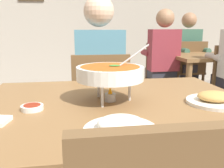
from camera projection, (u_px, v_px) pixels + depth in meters
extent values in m
cube|color=#BCB2A3|center=(83.00, 5.00, 4.55)|extent=(10.00, 0.10, 3.00)
cube|color=brown|center=(117.00, 106.00, 1.11)|extent=(1.24, 0.98, 0.04)
cylinder|color=brown|center=(16.00, 147.00, 1.53)|extent=(0.07, 0.07, 0.72)
cylinder|color=brown|center=(186.00, 135.00, 1.69)|extent=(0.07, 0.07, 0.72)
cube|color=brown|center=(99.00, 109.00, 2.02)|extent=(0.44, 0.44, 0.03)
cube|color=brown|center=(101.00, 86.00, 1.77)|extent=(0.42, 0.04, 0.45)
cylinder|color=brown|center=(117.00, 124.00, 2.28)|extent=(0.04, 0.04, 0.42)
cylinder|color=brown|center=(76.00, 127.00, 2.22)|extent=(0.04, 0.04, 0.42)
cylinder|color=brown|center=(126.00, 142.00, 1.91)|extent=(0.04, 0.04, 0.42)
cylinder|color=brown|center=(77.00, 146.00, 1.86)|extent=(0.04, 0.04, 0.42)
cylinder|color=#2D2D38|center=(110.00, 131.00, 2.10)|extent=(0.10, 0.10, 0.45)
cylinder|color=#2D2D38|center=(87.00, 132.00, 2.07)|extent=(0.10, 0.10, 0.45)
cube|color=#2D2D38|center=(99.00, 101.00, 1.98)|extent=(0.32, 0.32, 0.12)
cube|color=teal|center=(99.00, 64.00, 1.84)|extent=(0.36, 0.20, 0.50)
sphere|color=beige|center=(99.00, 11.00, 1.75)|extent=(0.22, 0.22, 0.22)
cylinder|color=teal|center=(116.00, 66.00, 2.06)|extent=(0.08, 0.28, 0.08)
cylinder|color=teal|center=(78.00, 67.00, 2.02)|extent=(0.08, 0.28, 0.08)
cylinder|color=silver|center=(130.00, 90.00, 1.12)|extent=(0.01, 0.01, 0.10)
cylinder|color=silver|center=(99.00, 87.00, 1.18)|extent=(0.01, 0.01, 0.10)
cylinder|color=silver|center=(102.00, 96.00, 1.03)|extent=(0.01, 0.01, 0.10)
torus|color=silver|center=(110.00, 80.00, 1.10)|extent=(0.21, 0.21, 0.01)
cylinder|color=#B2B2B7|center=(110.00, 97.00, 1.12)|extent=(0.05, 0.05, 0.04)
cone|color=orange|center=(110.00, 91.00, 1.11)|extent=(0.02, 0.02, 0.04)
cylinder|color=white|center=(110.00, 73.00, 1.09)|extent=(0.30, 0.30, 0.06)
cylinder|color=#B75119|center=(110.00, 68.00, 1.09)|extent=(0.26, 0.26, 0.01)
ellipsoid|color=#388433|center=(115.00, 66.00, 1.09)|extent=(0.05, 0.03, 0.01)
cylinder|color=silver|center=(129.00, 59.00, 1.11)|extent=(0.18, 0.01, 0.13)
cylinder|color=white|center=(121.00, 131.00, 0.78)|extent=(0.24, 0.24, 0.01)
ellipsoid|color=white|center=(121.00, 123.00, 0.77)|extent=(0.15, 0.13, 0.04)
cylinder|color=white|center=(214.00, 102.00, 1.08)|extent=(0.24, 0.24, 0.01)
ellipsoid|color=tan|center=(215.00, 96.00, 1.08)|extent=(0.15, 0.13, 0.04)
cylinder|color=white|center=(32.00, 108.00, 1.00)|extent=(0.09, 0.09, 0.02)
cylinder|color=maroon|center=(32.00, 105.00, 1.00)|extent=(0.07, 0.07, 0.01)
cube|color=brown|center=(210.00, 56.00, 3.11)|extent=(1.00, 0.80, 0.04)
cylinder|color=brown|center=(188.00, 93.00, 2.80)|extent=(0.07, 0.07, 0.72)
cylinder|color=brown|center=(166.00, 81.00, 3.45)|extent=(0.07, 0.07, 0.72)
cylinder|color=brown|center=(223.00, 79.00, 3.58)|extent=(0.07, 0.07, 0.72)
cylinder|color=brown|center=(212.00, 106.00, 2.79)|extent=(0.04, 0.04, 0.42)
cube|color=brown|center=(165.00, 82.00, 3.04)|extent=(0.50, 0.50, 0.03)
cube|color=brown|center=(162.00, 60.00, 3.18)|extent=(0.42, 0.10, 0.45)
cylinder|color=brown|center=(152.00, 104.00, 2.90)|extent=(0.04, 0.04, 0.42)
cylinder|color=brown|center=(183.00, 103.00, 2.91)|extent=(0.04, 0.04, 0.42)
cylinder|color=brown|center=(147.00, 95.00, 3.27)|extent=(0.04, 0.04, 0.42)
cylinder|color=brown|center=(175.00, 95.00, 3.28)|extent=(0.04, 0.04, 0.42)
cube|color=brown|center=(186.00, 71.00, 3.77)|extent=(0.48, 0.48, 0.03)
cube|color=brown|center=(192.00, 57.00, 3.52)|extent=(0.42, 0.08, 0.45)
cylinder|color=brown|center=(193.00, 83.00, 4.01)|extent=(0.04, 0.04, 0.42)
cylinder|color=brown|center=(170.00, 83.00, 3.99)|extent=(0.04, 0.04, 0.42)
cylinder|color=brown|center=(202.00, 88.00, 3.64)|extent=(0.04, 0.04, 0.42)
cylinder|color=brown|center=(177.00, 89.00, 3.62)|extent=(0.04, 0.04, 0.42)
cylinder|color=#2D2D38|center=(219.00, 106.00, 2.78)|extent=(0.10, 0.10, 0.45)
cylinder|color=beige|center=(214.00, 57.00, 2.73)|extent=(0.08, 0.28, 0.08)
cylinder|color=#2D2D38|center=(166.00, 94.00, 3.26)|extent=(0.10, 0.10, 0.45)
cylinder|color=#2D2D38|center=(151.00, 95.00, 3.23)|extent=(0.10, 0.10, 0.45)
cube|color=#2D2D38|center=(160.00, 74.00, 3.15)|extent=(0.32, 0.32, 0.12)
cube|color=maroon|center=(164.00, 50.00, 3.00)|extent=(0.36, 0.20, 0.50)
sphere|color=#A57756|center=(165.00, 18.00, 2.92)|extent=(0.22, 0.22, 0.22)
cylinder|color=maroon|center=(170.00, 53.00, 3.23)|extent=(0.08, 0.28, 0.08)
cylinder|color=maroon|center=(146.00, 53.00, 3.18)|extent=(0.08, 0.28, 0.08)
cylinder|color=#2D2D38|center=(182.00, 86.00, 3.70)|extent=(0.10, 0.10, 0.45)
cylinder|color=#2D2D38|center=(194.00, 86.00, 3.73)|extent=(0.10, 0.10, 0.45)
cube|color=#2D2D38|center=(188.00, 67.00, 3.69)|extent=(0.32, 0.32, 0.12)
cube|color=#3D6B56|center=(187.00, 46.00, 3.69)|extent=(0.36, 0.20, 0.50)
sphere|color=#A57756|center=(189.00, 20.00, 3.61)|extent=(0.22, 0.22, 0.22)
cylinder|color=#3D6B56|center=(183.00, 51.00, 3.49)|extent=(0.08, 0.28, 0.08)
cylinder|color=#3D6B56|center=(204.00, 50.00, 3.54)|extent=(0.08, 0.28, 0.08)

